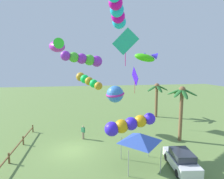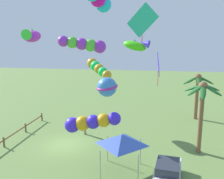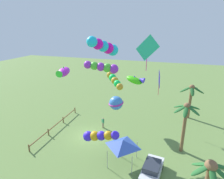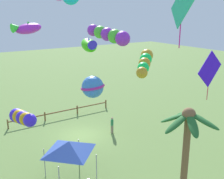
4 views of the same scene
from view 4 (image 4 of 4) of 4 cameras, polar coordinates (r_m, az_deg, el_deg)
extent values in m
plane|color=olive|center=(25.67, -6.50, -9.53)|extent=(120.00, 120.00, 0.00)
cylinder|color=brown|center=(16.10, 14.92, -14.76)|extent=(0.38, 0.38, 5.83)
ellipsoid|color=#236028|center=(14.57, 13.42, -6.83)|extent=(1.59, 0.72, 1.10)
ellipsoid|color=#236028|center=(14.27, 16.45, -7.10)|extent=(1.28, 1.62, 0.90)
ellipsoid|color=#236028|center=(14.73, 18.60, -6.28)|extent=(1.10, 1.71, 0.78)
ellipsoid|color=#236028|center=(15.53, 17.33, -5.39)|extent=(1.63, 0.59, 0.96)
ellipsoid|color=#236028|center=(15.62, 14.65, -4.93)|extent=(1.17, 1.66, 0.90)
ellipsoid|color=#236028|center=(15.12, 12.88, -5.71)|extent=(1.18, 1.62, 0.99)
sphere|color=brown|center=(14.85, 15.71, -5.02)|extent=(0.73, 0.73, 0.73)
cube|color=brown|center=(32.43, -1.30, -2.99)|extent=(0.12, 0.12, 0.95)
cube|color=brown|center=(30.76, -7.24, -4.19)|extent=(0.12, 0.12, 0.95)
cube|color=brown|center=(29.46, -13.80, -5.46)|extent=(0.12, 0.12, 0.95)
cube|color=brown|center=(28.60, -20.89, -6.75)|extent=(0.12, 0.12, 0.95)
cube|color=brown|center=(29.99, -10.46, -4.48)|extent=(11.28, 0.09, 0.11)
cylinder|color=gray|center=(25.86, 0.02, -8.19)|extent=(0.26, 0.26, 0.84)
cube|color=#338956|center=(25.59, 0.02, -6.78)|extent=(0.41, 0.44, 0.54)
sphere|color=tan|center=(25.44, 0.02, -6.01)|extent=(0.21, 0.21, 0.21)
cylinder|color=#338956|center=(25.82, 0.06, -6.69)|extent=(0.09, 0.09, 0.52)
cylinder|color=#338956|center=(25.40, -0.03, -7.09)|extent=(0.09, 0.09, 0.52)
cylinder|color=#9E9EA3|center=(20.71, -6.91, -12.87)|extent=(0.06, 0.06, 2.10)
cylinder|color=#9E9EA3|center=(19.89, -13.86, -14.57)|extent=(0.06, 0.06, 2.10)
cylinder|color=#9E9EA3|center=(18.72, -3.24, -16.17)|extent=(0.06, 0.06, 2.10)
pyramid|color=#2D4CA8|center=(18.53, -8.92, -11.64)|extent=(2.86, 2.86, 0.75)
ellipsoid|color=#BC27CB|center=(22.41, -16.98, 12.04)|extent=(2.41, 1.54, 1.03)
cone|color=#34DE35|center=(21.95, -19.26, 12.08)|extent=(0.89, 0.83, 0.76)
cone|color=#34DE35|center=(22.39, -17.05, 12.94)|extent=(0.51, 0.51, 0.44)
ellipsoid|color=#41DD15|center=(16.48, -4.84, 9.22)|extent=(1.37, 2.00, 1.01)
cone|color=#3A29E7|center=(15.70, -4.31, 9.55)|extent=(0.72, 0.80, 0.66)
cone|color=#3A29E7|center=(16.45, -4.87, 10.20)|extent=(0.43, 0.43, 0.35)
sphere|color=purple|center=(22.30, 2.24, 10.55)|extent=(1.22, 1.22, 1.22)
sphere|color=green|center=(22.83, 0.58, 11.01)|extent=(1.17, 1.17, 1.17)
sphere|color=purple|center=(23.39, -1.01, 11.44)|extent=(1.12, 1.12, 1.12)
sphere|color=green|center=(23.96, -2.52, 11.84)|extent=(1.08, 1.08, 1.08)
sphere|color=purple|center=(24.55, -3.97, 12.22)|extent=(1.03, 1.03, 1.03)
cube|color=#390FE1|center=(21.24, 19.70, 4.07)|extent=(2.65, 0.32, 2.64)
cylinder|color=#D52946|center=(21.58, 19.33, 0.15)|extent=(0.06, 0.06, 1.73)
sphere|color=#3B7CD2|center=(19.80, -4.05, 0.54)|extent=(1.60, 1.60, 1.60)
torus|color=#B4248F|center=(19.80, -4.05, 0.54)|extent=(2.47, 2.48, 0.47)
sphere|color=#3A22F0|center=(19.54, -19.25, -5.10)|extent=(0.96, 0.96, 0.96)
sphere|color=gold|center=(18.90, -18.68, -5.34)|extent=(0.92, 0.92, 0.92)
sphere|color=#3A22F0|center=(18.26, -18.08, -5.60)|extent=(0.88, 0.88, 0.88)
sphere|color=gold|center=(17.63, -17.43, -5.87)|extent=(0.84, 0.84, 0.84)
sphere|color=#3A22F0|center=(17.00, -16.74, -6.16)|extent=(0.80, 0.80, 0.80)
cube|color=#27C18B|center=(20.87, 14.36, 16.77)|extent=(1.23, 3.25, 3.43)
cylinder|color=#DD0F81|center=(20.92, 13.99, 11.42)|extent=(0.07, 0.07, 2.24)
sphere|color=gold|center=(26.51, 7.27, 7.07)|extent=(1.19, 1.19, 1.19)
sphere|color=#13E955|center=(25.77, 7.04, 6.26)|extent=(1.14, 1.14, 1.14)
sphere|color=gold|center=(25.04, 6.79, 5.39)|extent=(1.09, 1.09, 1.09)
sphere|color=#13E955|center=(24.31, 6.52, 4.48)|extent=(1.05, 1.05, 1.05)
sphere|color=gold|center=(23.60, 6.24, 3.51)|extent=(1.00, 1.00, 1.00)
camera|label=1|loc=(21.09, -51.92, 2.51)|focal=28.32mm
camera|label=2|loc=(16.18, -68.08, 0.04)|focal=38.08mm
camera|label=3|loc=(15.27, -79.53, 15.43)|focal=30.36mm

